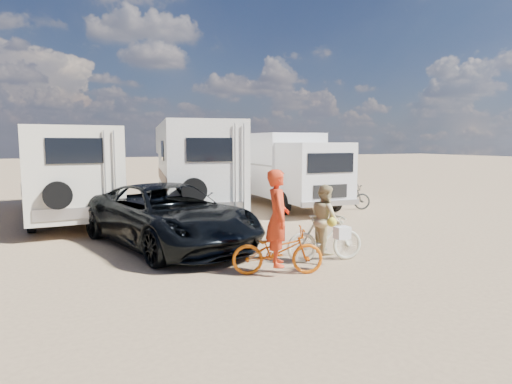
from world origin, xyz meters
name	(u,v)px	position (x,y,z in m)	size (l,w,h in m)	color
ground	(272,250)	(0.00, 0.00, 0.00)	(140.00, 140.00, 0.00)	tan
rv_main	(193,168)	(-0.23, 6.63, 1.61)	(2.35, 8.40, 3.22)	white
rv_left	(68,174)	(-4.51, 6.90, 1.50)	(2.52, 7.99, 3.01)	white
box_truck	(284,170)	(3.50, 6.50, 1.46)	(2.33, 6.89, 2.92)	silver
dark_suv	(168,215)	(-2.19, 1.36, 0.77)	(2.55, 5.53, 1.54)	black
bike_man	(278,251)	(-0.70, -1.81, 0.46)	(0.62, 1.77, 0.93)	#D15908
bike_woman	(325,238)	(0.64, -1.36, 0.51)	(0.48, 1.71, 1.03)	beige
rider_man	(278,227)	(-0.70, -1.81, 0.93)	(0.68, 0.45, 1.87)	red
rider_woman	(325,227)	(0.64, -1.36, 0.75)	(0.72, 0.56, 1.49)	tan
bike_parked	(346,197)	(5.23, 4.65, 0.48)	(0.64, 1.85, 0.97)	#282A27
cooler	(228,227)	(-0.45, 1.90, 0.25)	(0.62, 0.45, 0.50)	#1D6380
crate	(220,224)	(-0.44, 2.69, 0.18)	(0.44, 0.44, 0.35)	olive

